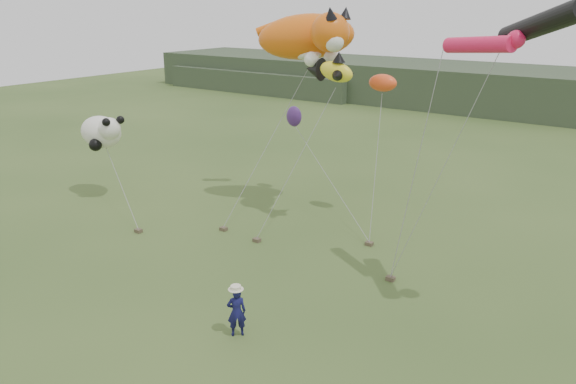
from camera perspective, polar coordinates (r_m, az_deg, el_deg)
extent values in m
plane|color=#385123|center=(19.80, -6.22, -11.56)|extent=(120.00, 120.00, 0.00)
cube|color=#2D3D28|center=(59.35, 24.11, 9.27)|extent=(90.00, 12.00, 4.00)
cube|color=#2D3D28|center=(69.23, -1.93, 11.31)|extent=(25.00, 8.00, 2.50)
imported|color=#121245|center=(17.88, -5.25, -12.03)|extent=(0.70, 0.70, 1.64)
cube|color=brown|center=(26.05, -6.57, -3.73)|extent=(0.31, 0.25, 0.16)
cube|color=brown|center=(24.72, -3.19, -4.89)|extent=(0.31, 0.25, 0.16)
cube|color=brown|center=(21.74, 10.37, -8.63)|extent=(0.31, 0.25, 0.16)
cube|color=brown|center=(26.56, -14.95, -3.82)|extent=(0.31, 0.25, 0.16)
cube|color=brown|center=(24.58, 8.25, -5.21)|extent=(0.31, 0.25, 0.16)
ellipsoid|color=orange|center=(27.42, 1.82, 15.49)|extent=(5.17, 4.00, 2.45)
sphere|color=orange|center=(25.58, 4.30, 15.88)|extent=(1.72, 1.72, 1.72)
cone|color=black|center=(25.00, 4.33, 17.68)|extent=(0.53, 0.65, 0.65)
cone|color=black|center=(25.73, 5.87, 17.66)|extent=(0.53, 0.62, 0.61)
sphere|color=white|center=(25.16, 4.69, 14.95)|extent=(0.86, 0.86, 0.86)
ellipsoid|color=white|center=(27.13, 1.80, 13.84)|extent=(1.68, 0.84, 0.53)
sphere|color=white|center=(25.48, 2.41, 13.32)|extent=(0.67, 0.67, 0.67)
sphere|color=white|center=(26.51, 4.39, 13.48)|extent=(0.67, 0.67, 0.67)
cylinder|color=orange|center=(29.46, -1.51, 16.44)|extent=(1.78, 1.30, 1.04)
ellipsoid|color=yellow|center=(24.69, 4.92, 12.08)|extent=(1.74, 0.73, 1.14)
cone|color=black|center=(25.69, 2.65, 12.37)|extent=(0.82, 1.04, 1.02)
cone|color=black|center=(24.58, 5.20, 13.50)|extent=(0.57, 0.57, 0.45)
cone|color=black|center=(24.05, 4.92, 11.64)|extent=(0.60, 0.63, 0.45)
cone|color=black|center=(25.03, 6.27, 11.86)|extent=(0.60, 0.63, 0.45)
cylinder|color=black|center=(18.23, 24.33, 15.27)|extent=(2.96, 2.82, 1.49)
cylinder|color=#EC184B|center=(19.31, 18.76, 13.98)|extent=(2.68, 1.77, 0.71)
sphere|color=#EC184B|center=(18.55, 22.16, 14.16)|extent=(0.55, 0.55, 0.55)
ellipsoid|color=white|center=(31.36, -18.47, 5.80)|extent=(2.55, 1.70, 1.70)
sphere|color=white|center=(30.23, -17.68, 6.16)|extent=(1.13, 1.13, 1.13)
sphere|color=black|center=(29.70, -18.00, 6.76)|extent=(0.42, 0.42, 0.42)
sphere|color=black|center=(30.10, -16.67, 7.04)|extent=(0.42, 0.42, 0.42)
sphere|color=black|center=(30.66, -18.98, 4.56)|extent=(0.66, 0.66, 0.66)
sphere|color=black|center=(32.20, -18.81, 5.38)|extent=(0.66, 0.66, 0.66)
ellipsoid|color=#FD4F1F|center=(26.32, 9.60, 10.88)|extent=(1.35, 0.79, 0.79)
ellipsoid|color=#452268|center=(30.16, 0.61, 7.70)|extent=(0.90, 0.60, 1.10)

